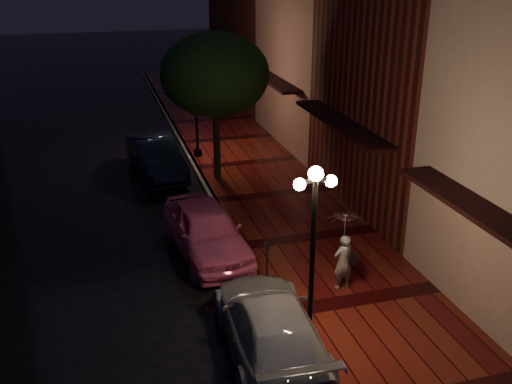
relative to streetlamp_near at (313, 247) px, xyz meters
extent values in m
plane|color=black|center=(-0.35, 5.00, -2.60)|extent=(120.00, 120.00, 0.00)
cube|color=#480C0E|center=(1.90, 5.00, -2.53)|extent=(4.50, 60.00, 0.15)
cube|color=#595451|center=(-0.35, 5.00, -2.53)|extent=(0.25, 60.00, 0.15)
cube|color=#511914|center=(6.65, 7.00, 2.90)|extent=(5.00, 8.00, 11.00)
cube|color=#8C5951|center=(6.65, 15.00, 1.90)|extent=(5.00, 8.00, 9.00)
cube|color=#511914|center=(6.65, 25.00, 2.40)|extent=(5.00, 12.00, 10.00)
cylinder|color=black|center=(0.00, 0.00, -0.45)|extent=(0.12, 0.12, 4.00)
cylinder|color=black|center=(0.00, 0.00, -2.30)|extent=(0.36, 0.36, 0.30)
cube|color=black|center=(0.00, 0.00, 1.55)|extent=(0.70, 0.08, 0.08)
sphere|color=#FEDC98|center=(0.00, 0.00, 1.70)|extent=(0.32, 0.32, 0.32)
sphere|color=#FEDC98|center=(-0.35, 0.00, 1.50)|extent=(0.26, 0.26, 0.26)
sphere|color=#FEDC98|center=(0.35, 0.00, 1.50)|extent=(0.26, 0.26, 0.26)
cylinder|color=black|center=(0.00, 14.00, -0.45)|extent=(0.12, 0.12, 4.00)
cylinder|color=black|center=(0.00, 14.00, -2.30)|extent=(0.36, 0.36, 0.30)
cube|color=black|center=(0.00, 14.00, 1.55)|extent=(0.70, 0.08, 0.08)
sphere|color=#FEDC98|center=(0.00, 14.00, 1.70)|extent=(0.32, 0.32, 0.32)
sphere|color=#FEDC98|center=(-0.35, 14.00, 1.50)|extent=(0.26, 0.26, 0.26)
sphere|color=#FEDC98|center=(0.35, 14.00, 1.50)|extent=(0.26, 0.26, 0.26)
cylinder|color=black|center=(0.25, 11.00, -0.85)|extent=(0.28, 0.28, 3.20)
ellipsoid|color=black|center=(0.25, 11.00, 1.75)|extent=(4.16, 4.16, 3.20)
sphere|color=black|center=(0.95, 11.60, 1.15)|extent=(1.80, 1.80, 1.80)
sphere|color=black|center=(-0.35, 10.30, 1.25)|extent=(1.80, 1.80, 1.80)
imported|color=pink|center=(-1.39, 5.09, -1.81)|extent=(2.33, 4.79, 1.57)
imported|color=black|center=(-2.03, 12.46, -1.82)|extent=(2.18, 4.87, 1.55)
imported|color=#A8A9B0|center=(-0.95, -0.01, -1.88)|extent=(2.30, 5.08, 1.44)
imported|color=white|center=(1.67, 1.92, -1.67)|extent=(0.63, 0.47, 1.57)
imported|color=silver|center=(1.67, 1.92, -0.67)|extent=(0.91, 0.93, 0.84)
cylinder|color=black|center=(1.67, 1.92, -1.30)|extent=(0.02, 0.02, 1.25)
cube|color=black|center=(1.93, 1.87, -1.56)|extent=(0.13, 0.29, 0.31)
cylinder|color=black|center=(-0.20, 2.72, -1.93)|extent=(0.06, 0.06, 1.04)
cube|color=black|center=(-0.20, 2.72, -1.32)|extent=(0.12, 0.09, 0.21)
camera|label=1|loc=(-4.21, -10.23, 5.80)|focal=40.00mm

